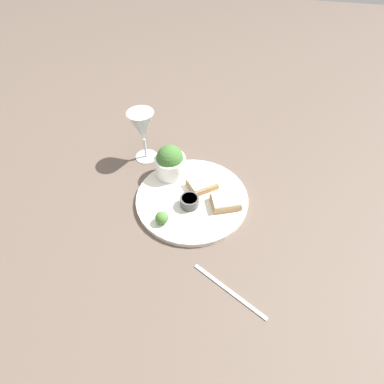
# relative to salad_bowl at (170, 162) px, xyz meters

# --- Properties ---
(ground_plane) EXTENTS (4.00, 4.00, 0.00)m
(ground_plane) POSITION_rel_salad_bowl_xyz_m (0.08, -0.08, -0.06)
(ground_plane) COLOR brown
(dinner_plate) EXTENTS (0.31, 0.31, 0.01)m
(dinner_plate) POSITION_rel_salad_bowl_xyz_m (0.08, -0.08, -0.05)
(dinner_plate) COLOR silver
(dinner_plate) RESTS_ON ground_plane
(salad_bowl) EXTENTS (0.09, 0.09, 0.10)m
(salad_bowl) POSITION_rel_salad_bowl_xyz_m (0.00, 0.00, 0.00)
(salad_bowl) COLOR white
(salad_bowl) RESTS_ON dinner_plate
(sauce_ramekin) EXTENTS (0.05, 0.05, 0.03)m
(sauce_ramekin) POSITION_rel_salad_bowl_xyz_m (0.09, -0.11, -0.03)
(sauce_ramekin) COLOR #4C4C4C
(sauce_ramekin) RESTS_ON dinner_plate
(cheese_toast_near) EXTENTS (0.10, 0.09, 0.03)m
(cheese_toast_near) POSITION_rel_salad_bowl_xyz_m (0.10, -0.04, -0.03)
(cheese_toast_near) COLOR tan
(cheese_toast_near) RESTS_ON dinner_plate
(cheese_toast_far) EXTENTS (0.09, 0.08, 0.03)m
(cheese_toast_far) POSITION_rel_salad_bowl_xyz_m (0.18, -0.09, -0.03)
(cheese_toast_far) COLOR tan
(cheese_toast_far) RESTS_ON dinner_plate
(wine_glass) EXTENTS (0.08, 0.08, 0.16)m
(wine_glass) POSITION_rel_salad_bowl_xyz_m (-0.10, 0.07, 0.05)
(wine_glass) COLOR silver
(wine_glass) RESTS_ON ground_plane
(garnish) EXTENTS (0.03, 0.03, 0.03)m
(garnish) POSITION_rel_salad_bowl_xyz_m (0.03, -0.18, -0.03)
(garnish) COLOR #477533
(garnish) RESTS_ON dinner_plate
(fork) EXTENTS (0.17, 0.10, 0.01)m
(fork) POSITION_rel_salad_bowl_xyz_m (0.22, -0.32, -0.05)
(fork) COLOR silver
(fork) RESTS_ON ground_plane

